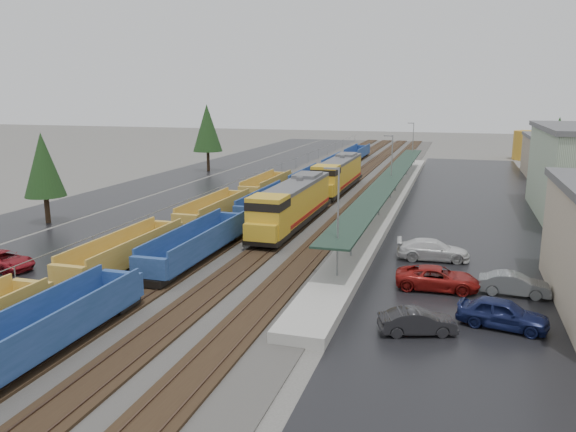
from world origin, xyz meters
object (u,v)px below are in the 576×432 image
object	(u,v)px
locomotive_lead	(292,204)
parked_car_east_a	(417,322)
parked_car_east_b	(438,278)
parked_car_west_c	(3,261)
locomotive_trail	(338,174)
parked_car_east_e	(514,284)
parked_car_east_d	(503,314)
well_string_blue	(271,204)
storage_tank	(528,145)
parked_car_east_c	(433,250)
well_string_yellow	(126,254)

from	to	relation	value
locomotive_lead	parked_car_east_a	distance (m)	24.96
locomotive_lead	parked_car_east_b	distance (m)	19.54
parked_car_west_c	locomotive_trail	bearing A→B (deg)	-15.19
parked_car_east_e	parked_car_east_d	bearing A→B (deg)	171.76
locomotive_lead	well_string_blue	distance (m)	7.01
locomotive_trail	well_string_blue	world-z (taller)	locomotive_trail
locomotive_lead	parked_car_east_e	distance (m)	22.98
storage_tank	parked_car_east_e	bearing A→B (deg)	-96.28
parked_car_east_a	parked_car_east_b	world-z (taller)	parked_car_east_b
parked_car_east_a	parked_car_east_c	distance (m)	14.37
parked_car_east_b	locomotive_lead	bearing A→B (deg)	44.29
locomotive_lead	parked_car_west_c	bearing A→B (deg)	-132.01
locomotive_trail	well_string_blue	bearing A→B (deg)	-104.59
locomotive_trail	parked_car_east_a	xyz separation A→B (m)	(13.25, -42.08, -1.71)
well_string_yellow	locomotive_trail	bearing A→B (deg)	77.71
well_string_yellow	parked_car_east_d	size ratio (longest dim) A/B	15.96
locomotive_lead	well_string_blue	size ratio (longest dim) A/B	0.16
locomotive_lead	well_string_blue	xyz separation A→B (m)	(-4.00, 5.63, -1.21)
well_string_yellow	parked_car_east_e	size ratio (longest dim) A/B	17.71
parked_car_west_c	well_string_yellow	bearing A→B (deg)	-65.10
parked_car_east_e	storage_tank	bearing A→B (deg)	-3.92
parked_car_east_a	parked_car_east_c	size ratio (longest dim) A/B	0.75
locomotive_trail	parked_car_east_e	world-z (taller)	locomotive_trail
locomotive_trail	storage_tank	world-z (taller)	storage_tank
well_string_blue	parked_car_east_b	xyz separation A→B (m)	(18.00, -19.17, -0.42)
well_string_blue	parked_car_east_b	world-z (taller)	well_string_blue
storage_tank	parked_car_east_e	xyz separation A→B (m)	(-9.00, -81.80, -2.09)
locomotive_trail	well_string_yellow	size ratio (longest dim) A/B	0.26
well_string_blue	locomotive_lead	bearing A→B (deg)	-54.60
locomotive_lead	locomotive_trail	world-z (taller)	same
locomotive_lead	parked_car_east_d	world-z (taller)	locomotive_lead
storage_tank	parked_car_east_b	size ratio (longest dim) A/B	1.03
parked_car_east_c	parked_car_east_b	bearing A→B (deg)	179.18
parked_car_west_c	parked_car_east_a	distance (m)	29.94
parked_car_east_d	parked_car_west_c	bearing A→B (deg)	100.69
storage_tank	parked_car_east_d	size ratio (longest dim) A/B	1.16
parked_car_east_a	parked_car_east_e	xyz separation A→B (m)	(5.47, 7.86, 0.04)
well_string_yellow	parked_car_east_b	size ratio (longest dim) A/B	14.20
well_string_blue	parked_car_west_c	xyz separation A→B (m)	(-12.56, -24.02, -0.50)
parked_car_east_b	well_string_yellow	bearing A→B (deg)	94.01
well_string_yellow	parked_car_east_a	distance (m)	21.92
parked_car_east_d	parked_car_east_b	bearing A→B (deg)	45.93
parked_car_west_c	parked_car_east_c	world-z (taller)	parked_car_east_c
well_string_yellow	parked_car_east_e	xyz separation A→B (m)	(26.73, 2.50, -0.44)
locomotive_trail	well_string_yellow	bearing A→B (deg)	-102.29
well_string_yellow	well_string_blue	xyz separation A→B (m)	(4.00, 21.35, 0.02)
locomotive_lead	parked_car_east_e	bearing A→B (deg)	-35.22
locomotive_trail	storage_tank	xyz separation A→B (m)	(27.72, 47.58, 0.41)
parked_car_east_e	parked_car_west_c	bearing A→B (deg)	100.69
well_string_yellow	storage_tank	xyz separation A→B (m)	(35.72, 84.30, 1.65)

